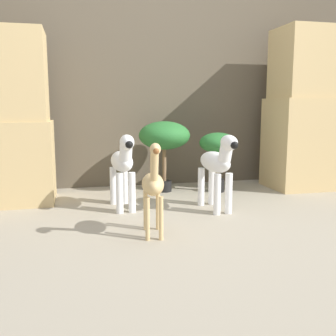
{
  "coord_description": "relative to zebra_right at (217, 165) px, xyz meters",
  "views": [
    {
      "loc": [
        -0.82,
        -2.14,
        0.78
      ],
      "look_at": [
        -0.14,
        0.73,
        0.32
      ],
      "focal_mm": 42.0,
      "sensor_mm": 36.0,
      "label": 1
    }
  ],
  "objects": [
    {
      "name": "potted_palm_back",
      "position": [
        -0.23,
        0.76,
        0.15
      ],
      "size": [
        0.47,
        0.47,
        0.65
      ],
      "color": "black",
      "rests_on": "ground_plane"
    },
    {
      "name": "ground_plane",
      "position": [
        -0.21,
        -0.59,
        -0.35
      ],
      "size": [
        14.0,
        14.0,
        0.0
      ],
      "primitive_type": "plane",
      "color": "#9E937F"
    },
    {
      "name": "rock_pillar_left",
      "position": [
        -1.58,
        0.63,
        0.31
      ],
      "size": [
        0.75,
        0.52,
        1.38
      ],
      "color": "tan",
      "rests_on": "ground_plane"
    },
    {
      "name": "potted_palm_front",
      "position": [
        0.24,
        0.63,
        0.06
      ],
      "size": [
        0.34,
        0.34,
        0.55
      ],
      "color": "black",
      "rests_on": "ground_plane"
    },
    {
      "name": "wall_back",
      "position": [
        -0.21,
        1.14,
        0.75
      ],
      "size": [
        6.4,
        0.08,
        2.2
      ],
      "color": "brown",
      "rests_on": "ground_plane"
    },
    {
      "name": "rock_pillar_right",
      "position": [
        1.17,
        0.63,
        0.36
      ],
      "size": [
        0.75,
        0.52,
        1.5
      ],
      "color": "tan",
      "rests_on": "ground_plane"
    },
    {
      "name": "giraffe_figurine",
      "position": [
        -0.58,
        -0.47,
        -0.03
      ],
      "size": [
        0.16,
        0.4,
        0.58
      ],
      "color": "tan",
      "rests_on": "ground_plane"
    },
    {
      "name": "zebra_left",
      "position": [
        -0.68,
        0.2,
        0.0
      ],
      "size": [
        0.18,
        0.54,
        0.59
      ],
      "color": "white",
      "rests_on": "ground_plane"
    },
    {
      "name": "zebra_right",
      "position": [
        0.0,
        0.0,
        0.0
      ],
      "size": [
        0.19,
        0.54,
        0.59
      ],
      "color": "white",
      "rests_on": "ground_plane"
    }
  ]
}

